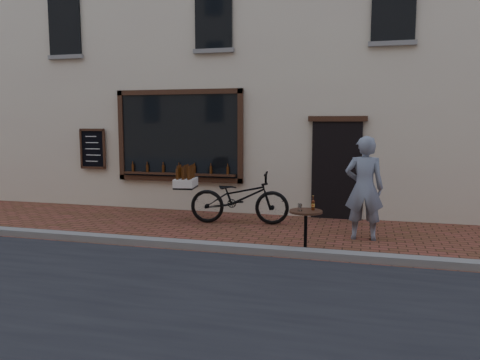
# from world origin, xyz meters

# --- Properties ---
(ground) EXTENTS (90.00, 90.00, 0.00)m
(ground) POSITION_xyz_m (0.00, 0.00, 0.00)
(ground) COLOR brown
(ground) RESTS_ON ground
(kerb) EXTENTS (90.00, 0.25, 0.12)m
(kerb) POSITION_xyz_m (0.00, 0.20, 0.06)
(kerb) COLOR slate
(kerb) RESTS_ON ground
(shop_building) EXTENTS (28.00, 6.20, 10.00)m
(shop_building) POSITION_xyz_m (0.00, 6.50, 5.00)
(shop_building) COLOR beige
(shop_building) RESTS_ON ground
(cargo_bicycle) EXTENTS (2.54, 1.03, 1.20)m
(cargo_bicycle) POSITION_xyz_m (-0.12, 2.36, 0.57)
(cargo_bicycle) COLOR black
(cargo_bicycle) RESTS_ON ground
(bistro_table) EXTENTS (0.56, 0.56, 0.96)m
(bistro_table) POSITION_xyz_m (1.59, 0.48, 0.51)
(bistro_table) COLOR black
(bistro_table) RESTS_ON ground
(pedestrian) EXTENTS (0.72, 0.48, 1.94)m
(pedestrian) POSITION_xyz_m (2.52, 1.64, 0.97)
(pedestrian) COLOR slate
(pedestrian) RESTS_ON ground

